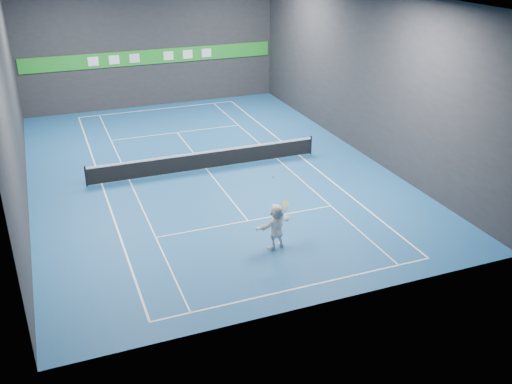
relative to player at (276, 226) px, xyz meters
name	(u,v)px	position (x,y,z in m)	size (l,w,h in m)	color
ground	(206,169)	(-0.25, 8.94, -0.96)	(26.00, 26.00, 0.00)	#184D85
wall_back	(150,42)	(-0.25, 21.94, 3.54)	(18.00, 0.10, 9.00)	#232326
wall_front	(322,185)	(-0.25, -4.06, 3.54)	(18.00, 0.10, 9.00)	#232326
wall_left	(11,104)	(-9.25, 8.94, 3.54)	(0.10, 26.00, 9.00)	#232326
wall_right	(359,71)	(8.75, 8.94, 3.54)	(0.10, 26.00, 9.00)	#232326
baseline_near	(301,287)	(-0.25, -2.95, -0.96)	(10.98, 0.08, 0.01)	white
baseline_far	(158,109)	(-0.25, 20.83, -0.96)	(10.98, 0.08, 0.01)	white
sideline_doubles_left	(102,184)	(-5.74, 8.94, -0.96)	(0.08, 23.78, 0.01)	white
sideline_doubles_right	(299,155)	(5.24, 8.94, -0.96)	(0.08, 23.78, 0.01)	white
sideline_singles_left	(129,180)	(-4.36, 8.94, -0.96)	(0.06, 23.78, 0.01)	white
sideline_singles_right	(277,159)	(3.86, 8.94, -0.96)	(0.06, 23.78, 0.01)	white
service_line_near	(248,221)	(-0.25, 2.54, -0.96)	(8.23, 0.06, 0.01)	white
service_line_far	(177,132)	(-0.25, 15.34, -0.96)	(8.23, 0.06, 0.01)	white
center_service_line	(206,169)	(-0.25, 8.94, -0.96)	(0.06, 12.80, 0.01)	white
player	(276,226)	(0.00, 0.00, 0.00)	(1.78, 0.57, 1.92)	white
tennis_ball	(273,177)	(-0.16, 0.00, 2.16)	(0.07, 0.07, 0.07)	#D6F929
tennis_net	(206,159)	(-0.25, 8.94, -0.42)	(12.50, 0.10, 1.07)	black
sponsor_banner	(152,57)	(-0.25, 21.87, 2.54)	(17.64, 0.11, 1.00)	#1E8D24
tennis_racket	(284,208)	(0.35, 0.05, 0.73)	(0.47, 0.31, 0.59)	red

